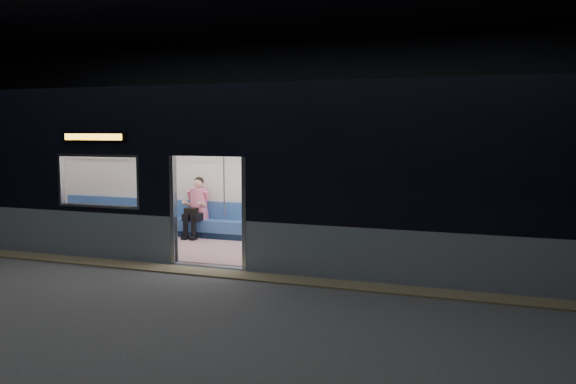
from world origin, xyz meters
The scene contains 7 objects.
station_floor centered at (0.00, 0.00, -0.01)m, with size 24.00×14.00×0.01m, color #47494C.
station_envelope centered at (0.00, 0.00, 3.66)m, with size 24.00×14.00×5.00m.
tactile_strip centered at (0.00, 0.55, 0.01)m, with size 22.80×0.50×0.03m, color #8C7F59.
metro_car centered at (0.00, 2.54, 1.85)m, with size 18.00×3.04×3.35m.
passenger centered at (-1.61, 3.55, 0.81)m, with size 0.45×0.73×1.40m.
handbag centered at (-1.64, 3.31, 0.68)m, with size 0.26×0.23×0.13m, color black.
transit_map centered at (5.00, 3.85, 1.44)m, with size 0.89×0.03×0.58m, color white.
Camera 1 is at (5.24, -8.85, 2.54)m, focal length 38.00 mm.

